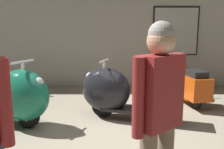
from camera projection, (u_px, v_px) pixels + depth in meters
name	position (u px, v px, depth m)	size (l,w,h in m)	color
ground_plane	(119.00, 141.00, 3.52)	(60.00, 60.00, 0.00)	gray
showroom_back_wall	(121.00, 21.00, 6.64)	(18.00, 0.63, 3.65)	#ADA89E
scooter_0	(8.00, 96.00, 4.03)	(1.87, 1.14, 1.11)	black
scooter_1	(120.00, 93.00, 4.32)	(1.80, 0.96, 1.06)	black
scooter_2	(180.00, 80.00, 5.53)	(0.75, 1.71, 1.01)	black
visitor_1	(157.00, 110.00, 1.93)	(0.45, 0.42, 1.65)	black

